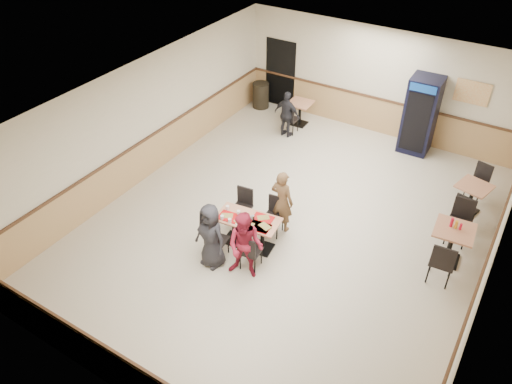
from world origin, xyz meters
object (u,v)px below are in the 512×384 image
Objects in this scene: main_table at (248,227)px; back_table at (300,110)px; pepsi_cooler at (420,115)px; side_table_near at (452,240)px; trash_bin at (261,95)px; diner_woman_right at (245,246)px; side_table_far at (472,194)px; diner_woman_left at (211,236)px; diner_man_opposite at (282,201)px; lone_diner at (287,114)px.

back_table is (-1.54, 5.25, 0.00)m from main_table.
pepsi_cooler reaches higher than main_table.
side_table_near reaches higher than main_table.
side_table_near is at bearing 18.21° from main_table.
trash_bin is at bearing 167.32° from back_table.
main_table is 4.10m from side_table_near.
main_table is 0.93× the size of diner_woman_right.
diner_woman_right reaches higher than back_table.
side_table_far reaches higher than main_table.
pepsi_cooler reaches higher than back_table.
side_table_far is 2.84m from pepsi_cooler.
diner_woman_left is 6.83m from pepsi_cooler.
diner_man_opposite is 5.86m from trash_bin.
main_table is at bearing 112.68° from lone_diner.
trash_bin is at bearing 106.18° from diner_woman_right.
side_table_far is (4.02, 4.46, -0.24)m from diner_woman_left.
diner_woman_left reaches higher than main_table.
back_table is (-1.22, 6.09, -0.25)m from diner_woman_left.
back_table is 1.60m from trash_bin.
diner_man_opposite is (0.32, 0.85, 0.27)m from main_table.
pepsi_cooler reaches higher than diner_man_opposite.
lone_diner is (-1.54, 4.45, 0.21)m from main_table.
diner_woman_left is 7.02m from trash_bin.
diner_woman_left is at bearing -66.72° from trash_bin.
side_table_near is 1.86m from side_table_far.
lone_diner is (-1.22, 5.29, -0.05)m from diner_woman_left.
main_table is 0.94m from diner_man_opposite.
diner_man_opposite reaches higher than side_table_far.
diner_woman_left is 0.97× the size of diner_woman_right.
diner_woman_left is 0.75m from diner_woman_right.
diner_woman_right is (0.42, -0.75, 0.28)m from main_table.
diner_man_opposite reaches higher than diner_woman_left.
side_table_near is 7.82m from trash_bin.
diner_man_opposite reaches higher than back_table.
back_table is (-5.25, 3.50, -0.07)m from side_table_near.
diner_man_opposite reaches higher than trash_bin.
side_table_far is at bearing 37.27° from main_table.
lone_diner is at bearing -59.63° from diner_man_opposite.
diner_woman_right reaches higher than diner_man_opposite.
side_table_near is (5.25, -2.70, -0.13)m from lone_diner.
diner_woman_left reaches higher than side_table_near.
trash_bin is (-3.52, 6.35, -0.35)m from diner_woman_right.
back_table is (-1.96, 6.00, -0.27)m from diner_woman_right.
lone_diner reaches higher than back_table.
diner_woman_left reaches higher than back_table.
lone_diner is at bearing -90.00° from back_table.
main_table is 1.68× the size of side_table_far.
diner_woman_left is at bearing -109.73° from pepsi_cooler.
side_table_near is at bearing -33.70° from back_table.
lone_diner is at bearing 152.80° from side_table_near.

